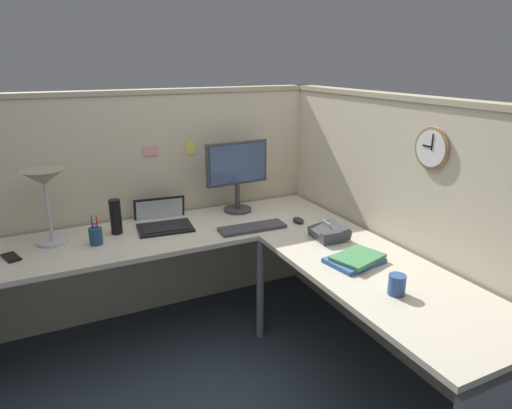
{
  "coord_description": "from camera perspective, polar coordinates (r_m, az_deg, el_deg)",
  "views": [
    {
      "loc": [
        -1.0,
        -2.16,
        1.76
      ],
      "look_at": [
        0.19,
        0.28,
        0.89
      ],
      "focal_mm": 31.47,
      "sensor_mm": 36.0,
      "label": 1
    }
  ],
  "objects": [
    {
      "name": "ground_plane",
      "position": [
        2.96,
        -0.94,
        -18.63
      ],
      "size": [
        6.8,
        6.8,
        0.0
      ],
      "primitive_type": "plane",
      "color": "#2D3842"
    },
    {
      "name": "cubicle_wall_back",
      "position": [
        3.24,
        -13.47,
        0.0
      ],
      "size": [
        2.57,
        0.12,
        1.58
      ],
      "color": "beige",
      "rests_on": "ground"
    },
    {
      "name": "cubicle_wall_right",
      "position": [
        2.83,
        17.53,
        -2.99
      ],
      "size": [
        0.12,
        2.37,
        1.58
      ],
      "color": "beige",
      "rests_on": "ground"
    },
    {
      "name": "desk",
      "position": [
        2.54,
        -3.56,
        -8.55
      ],
      "size": [
        2.35,
        2.15,
        0.73
      ],
      "color": "beige",
      "rests_on": "ground"
    },
    {
      "name": "monitor",
      "position": [
        3.14,
        -2.41,
        4.26
      ],
      "size": [
        0.46,
        0.2,
        0.5
      ],
      "color": "#38383D",
      "rests_on": "desk"
    },
    {
      "name": "laptop",
      "position": [
        3.02,
        -11.77,
        -2.02
      ],
      "size": [
        0.38,
        0.41,
        0.22
      ],
      "color": "black",
      "rests_on": "desk"
    },
    {
      "name": "keyboard",
      "position": [
        2.87,
        -0.46,
        -2.97
      ],
      "size": [
        0.43,
        0.16,
        0.02
      ],
      "primitive_type": "cube",
      "rotation": [
        0.0,
        0.0,
        -0.04
      ],
      "color": "#38383D",
      "rests_on": "desk"
    },
    {
      "name": "computer_mouse",
      "position": [
        2.99,
        5.4,
        -2.0
      ],
      "size": [
        0.06,
        0.1,
        0.03
      ],
      "primitive_type": "ellipsoid",
      "color": "#232326",
      "rests_on": "desk"
    },
    {
      "name": "desk_lamp_dome",
      "position": [
        2.81,
        -25.33,
        2.4
      ],
      "size": [
        0.24,
        0.24,
        0.44
      ],
      "color": "#B7BABF",
      "rests_on": "desk"
    },
    {
      "name": "pen_cup",
      "position": [
        2.79,
        -19.7,
        -3.75
      ],
      "size": [
        0.08,
        0.08,
        0.18
      ],
      "color": "navy",
      "rests_on": "desk"
    },
    {
      "name": "cell_phone",
      "position": [
        2.81,
        -28.69,
        -5.89
      ],
      "size": [
        0.11,
        0.16,
        0.01
      ],
      "primitive_type": "cube",
      "rotation": [
        0.0,
        0.0,
        0.33
      ],
      "color": "black",
      "rests_on": "desk"
    },
    {
      "name": "thermos_flask",
      "position": [
        2.9,
        -17.41,
        -1.48
      ],
      "size": [
        0.07,
        0.07,
        0.22
      ],
      "primitive_type": "cylinder",
      "color": "black",
      "rests_on": "desk"
    },
    {
      "name": "office_phone",
      "position": [
        2.75,
        9.3,
        -3.6
      ],
      "size": [
        0.21,
        0.22,
        0.11
      ],
      "color": "#38383D",
      "rests_on": "desk"
    },
    {
      "name": "book_stack",
      "position": [
        2.46,
        12.55,
        -6.81
      ],
      "size": [
        0.32,
        0.26,
        0.04
      ],
      "color": "#335999",
      "rests_on": "desk"
    },
    {
      "name": "coffee_mug",
      "position": [
        2.19,
        17.46,
        -9.68
      ],
      "size": [
        0.08,
        0.08,
        0.1
      ],
      "primitive_type": "cylinder",
      "color": "#2D4C8C",
      "rests_on": "desk"
    },
    {
      "name": "wall_clock",
      "position": [
        2.49,
        21.54,
        6.65
      ],
      "size": [
        0.04,
        0.22,
        0.22
      ],
      "color": "olive"
    },
    {
      "name": "pinned_note_leftmost",
      "position": [
        3.1,
        -13.3,
        6.64
      ],
      "size": [
        0.1,
        0.0,
        0.06
      ],
      "primitive_type": "cube",
      "color": "pink"
    },
    {
      "name": "pinned_note_middle",
      "position": [
        3.17,
        -8.35,
        7.17
      ],
      "size": [
        0.06,
        0.0,
        0.09
      ],
      "primitive_type": "cube",
      "color": "#EAD84C"
    }
  ]
}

